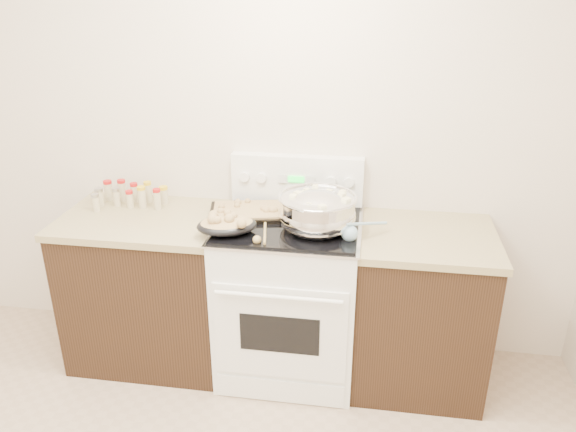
# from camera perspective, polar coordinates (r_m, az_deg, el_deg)

# --- Properties ---
(room_shell) EXTENTS (4.10, 3.60, 2.75)m
(room_shell) POSITION_cam_1_polar(r_m,az_deg,el_deg) (1.59, -20.55, 4.65)
(room_shell) COLOR beige
(room_shell) RESTS_ON ground
(counter_left) EXTENTS (0.93, 0.67, 0.92)m
(counter_left) POSITION_cam_1_polar(r_m,az_deg,el_deg) (3.46, -13.66, -6.98)
(counter_left) COLOR black
(counter_left) RESTS_ON ground
(counter_right) EXTENTS (0.73, 0.67, 0.92)m
(counter_right) POSITION_cam_1_polar(r_m,az_deg,el_deg) (3.24, 13.18, -9.13)
(counter_right) COLOR black
(counter_right) RESTS_ON ground
(kitchen_range) EXTENTS (0.78, 0.73, 1.22)m
(kitchen_range) POSITION_cam_1_polar(r_m,az_deg,el_deg) (3.24, 0.15, -7.93)
(kitchen_range) COLOR white
(kitchen_range) RESTS_ON ground
(mixing_bowl) EXTENTS (0.48, 0.48, 0.24)m
(mixing_bowl) POSITION_cam_1_polar(r_m,az_deg,el_deg) (2.91, 2.99, 0.40)
(mixing_bowl) COLOR silver
(mixing_bowl) RESTS_ON kitchen_range
(roasting_pan) EXTENTS (0.36, 0.30, 0.12)m
(roasting_pan) POSITION_cam_1_polar(r_m,az_deg,el_deg) (2.89, -6.27, -0.82)
(roasting_pan) COLOR black
(roasting_pan) RESTS_ON kitchen_range
(baking_sheet) EXTENTS (0.48, 0.38, 0.06)m
(baking_sheet) POSITION_cam_1_polar(r_m,az_deg,el_deg) (3.12, -4.00, 0.51)
(baking_sheet) COLOR black
(baking_sheet) RESTS_ON kitchen_range
(wooden_spoon) EXTENTS (0.07, 0.28, 0.04)m
(wooden_spoon) POSITION_cam_1_polar(r_m,az_deg,el_deg) (2.83, -2.85, -2.09)
(wooden_spoon) COLOR tan
(wooden_spoon) RESTS_ON kitchen_range
(blue_ladle) EXTENTS (0.23, 0.21, 0.11)m
(blue_ladle) POSITION_cam_1_polar(r_m,az_deg,el_deg) (2.84, 6.45, -1.65)
(blue_ladle) COLOR #85ABC7
(blue_ladle) RESTS_ON kitchen_range
(spice_jars) EXTENTS (0.41, 0.23, 0.13)m
(spice_jars) POSITION_cam_1_polar(r_m,az_deg,el_deg) (3.42, -15.83, 2.06)
(spice_jars) COLOR #BFB28C
(spice_jars) RESTS_ON counter_left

